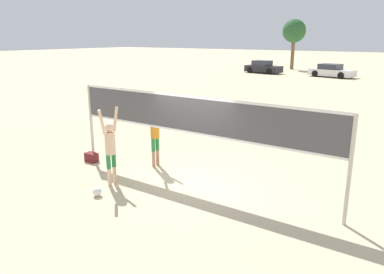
{
  "coord_description": "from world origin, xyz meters",
  "views": [
    {
      "loc": [
        5.55,
        -8.02,
        4.0
      ],
      "look_at": [
        0.0,
        0.0,
        1.37
      ],
      "focal_mm": 35.0,
      "sensor_mm": 36.0,
      "label": 1
    }
  ],
  "objects_px": {
    "volleyball": "(97,192)",
    "tree_left_cluster": "(294,32)",
    "volleyball_net": "(192,120)",
    "player_spiker": "(110,145)",
    "gear_bag": "(92,157)",
    "parked_car_mid": "(331,71)",
    "parked_car_near": "(263,67)",
    "player_blocker": "(155,129)"
  },
  "relations": [
    {
      "from": "volleyball",
      "to": "parked_car_near",
      "type": "xyz_separation_m",
      "value": [
        -10.55,
        33.58,
        0.5
      ]
    },
    {
      "from": "gear_bag",
      "to": "volleyball_net",
      "type": "bearing_deg",
      "value": 4.17
    },
    {
      "from": "gear_bag",
      "to": "parked_car_mid",
      "type": "distance_m",
      "value": 31.76
    },
    {
      "from": "player_spiker",
      "to": "parked_car_mid",
      "type": "distance_m",
      "value": 32.84
    },
    {
      "from": "tree_left_cluster",
      "to": "volleyball_net",
      "type": "bearing_deg",
      "value": -73.62
    },
    {
      "from": "volleyball",
      "to": "parked_car_near",
      "type": "bearing_deg",
      "value": 107.44
    },
    {
      "from": "player_blocker",
      "to": "tree_left_cluster",
      "type": "height_order",
      "value": "tree_left_cluster"
    },
    {
      "from": "player_blocker",
      "to": "gear_bag",
      "type": "distance_m",
      "value": 2.44
    },
    {
      "from": "player_spiker",
      "to": "volleyball",
      "type": "height_order",
      "value": "player_spiker"
    },
    {
      "from": "parked_car_near",
      "to": "tree_left_cluster",
      "type": "height_order",
      "value": "tree_left_cluster"
    },
    {
      "from": "player_spiker",
      "to": "tree_left_cluster",
      "type": "relative_size",
      "value": 0.36
    },
    {
      "from": "volleyball_net",
      "to": "volleyball",
      "type": "relative_size",
      "value": 34.59
    },
    {
      "from": "volleyball_net",
      "to": "volleyball",
      "type": "bearing_deg",
      "value": -127.27
    },
    {
      "from": "parked_car_mid",
      "to": "parked_car_near",
      "type": "bearing_deg",
      "value": -169.65
    },
    {
      "from": "player_blocker",
      "to": "volleyball_net",
      "type": "bearing_deg",
      "value": 71.54
    },
    {
      "from": "parked_car_near",
      "to": "player_spiker",
      "type": "bearing_deg",
      "value": -64.13
    },
    {
      "from": "volleyball",
      "to": "parked_car_near",
      "type": "distance_m",
      "value": 35.2
    },
    {
      "from": "player_spiker",
      "to": "parked_car_near",
      "type": "height_order",
      "value": "player_spiker"
    },
    {
      "from": "player_spiker",
      "to": "volleyball",
      "type": "bearing_deg",
      "value": -160.43
    },
    {
      "from": "volleyball",
      "to": "parked_car_mid",
      "type": "relative_size",
      "value": 0.05
    },
    {
      "from": "volleyball_net",
      "to": "player_blocker",
      "type": "height_order",
      "value": "volleyball_net"
    },
    {
      "from": "player_blocker",
      "to": "parked_car_mid",
      "type": "bearing_deg",
      "value": -174.86
    },
    {
      "from": "parked_car_mid",
      "to": "player_blocker",
      "type": "bearing_deg",
      "value": -74.04
    },
    {
      "from": "gear_bag",
      "to": "parked_car_mid",
      "type": "bearing_deg",
      "value": 91.39
    },
    {
      "from": "parked_car_near",
      "to": "parked_car_mid",
      "type": "xyz_separation_m",
      "value": [
        7.5,
        -0.06,
        -0.03
      ]
    },
    {
      "from": "volleyball_net",
      "to": "parked_car_mid",
      "type": "xyz_separation_m",
      "value": [
        -4.61,
        31.46,
        -1.26
      ]
    },
    {
      "from": "player_spiker",
      "to": "volleyball_net",
      "type": "bearing_deg",
      "value": -55.85
    },
    {
      "from": "gear_bag",
      "to": "volleyball",
      "type": "bearing_deg",
      "value": -37.94
    },
    {
      "from": "parked_car_mid",
      "to": "tree_left_cluster",
      "type": "xyz_separation_m",
      "value": [
        -6.62,
        6.72,
        3.98
      ]
    },
    {
      "from": "volleyball_net",
      "to": "gear_bag",
      "type": "height_order",
      "value": "volleyball_net"
    },
    {
      "from": "volleyball",
      "to": "parked_car_mid",
      "type": "xyz_separation_m",
      "value": [
        -3.04,
        33.52,
        0.47
      ]
    },
    {
      "from": "volleyball_net",
      "to": "volleyball",
      "type": "distance_m",
      "value": 3.1
    },
    {
      "from": "volleyball",
      "to": "tree_left_cluster",
      "type": "relative_size",
      "value": 0.04
    },
    {
      "from": "parked_car_near",
      "to": "tree_left_cluster",
      "type": "bearing_deg",
      "value": 90.91
    },
    {
      "from": "volleyball",
      "to": "gear_bag",
      "type": "height_order",
      "value": "gear_bag"
    },
    {
      "from": "volleyball_net",
      "to": "parked_car_near",
      "type": "relative_size",
      "value": 1.92
    },
    {
      "from": "volleyball_net",
      "to": "player_spiker",
      "type": "relative_size",
      "value": 3.79
    },
    {
      "from": "tree_left_cluster",
      "to": "player_spiker",
      "type": "bearing_deg",
      "value": -76.62
    },
    {
      "from": "player_spiker",
      "to": "gear_bag",
      "type": "xyz_separation_m",
      "value": [
        -1.99,
        0.97,
        -0.99
      ]
    },
    {
      "from": "volleyball",
      "to": "player_spiker",
      "type": "bearing_deg",
      "value": 109.57
    },
    {
      "from": "gear_bag",
      "to": "parked_car_mid",
      "type": "height_order",
      "value": "parked_car_mid"
    },
    {
      "from": "player_blocker",
      "to": "tree_left_cluster",
      "type": "relative_size",
      "value": 0.38
    }
  ]
}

